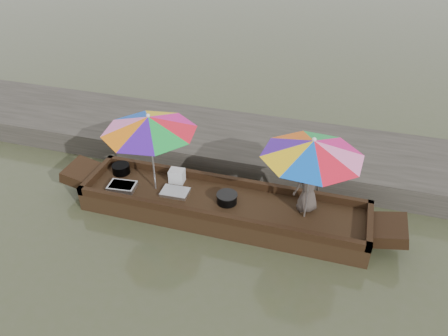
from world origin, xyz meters
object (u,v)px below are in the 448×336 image
(cooking_pot, at_px, (121,169))
(tray_scallop, at_px, (175,192))
(supply_bag, at_px, (177,176))
(tray_crayfish, at_px, (122,187))
(vendor, at_px, (308,186))
(charcoal_grill, at_px, (227,199))
(umbrella_stern, at_px, (309,179))
(umbrella_bow, at_px, (152,153))
(boat_hull, at_px, (222,209))

(cooking_pot, distance_m, tray_scallop, 1.32)
(tray_scallop, bearing_deg, supply_bag, 106.09)
(tray_crayfish, height_order, vendor, vendor)
(cooking_pot, relative_size, supply_bag, 1.22)
(charcoal_grill, height_order, supply_bag, supply_bag)
(tray_crayfish, height_order, umbrella_stern, umbrella_stern)
(tray_crayfish, bearing_deg, vendor, 6.47)
(charcoal_grill, distance_m, supply_bag, 1.15)
(tray_crayfish, height_order, tray_scallop, tray_crayfish)
(tray_scallop, bearing_deg, vendor, 5.81)
(tray_crayfish, bearing_deg, umbrella_bow, 16.74)
(boat_hull, distance_m, charcoal_grill, 0.27)
(tray_crayfish, distance_m, vendor, 3.42)
(tray_crayfish, relative_size, supply_bag, 1.79)
(umbrella_stern, bearing_deg, vendor, 92.32)
(supply_bag, bearing_deg, cooking_pot, -177.85)
(supply_bag, relative_size, umbrella_bow, 0.17)
(supply_bag, bearing_deg, umbrella_stern, -7.69)
(boat_hull, distance_m, umbrella_bow, 1.62)
(charcoal_grill, bearing_deg, umbrella_stern, 0.70)
(umbrella_bow, height_order, umbrella_stern, same)
(tray_crayfish, relative_size, tray_scallop, 1.00)
(supply_bag, height_order, vendor, vendor)
(cooking_pot, height_order, charcoal_grill, cooking_pot)
(cooking_pot, relative_size, umbrella_stern, 0.21)
(umbrella_bow, bearing_deg, charcoal_grill, -0.69)
(cooking_pot, height_order, umbrella_stern, umbrella_stern)
(charcoal_grill, bearing_deg, tray_scallop, -178.77)
(umbrella_bow, bearing_deg, tray_crayfish, -163.26)
(boat_hull, height_order, vendor, vendor)
(tray_scallop, bearing_deg, umbrella_stern, 0.92)
(supply_bag, distance_m, umbrella_stern, 2.58)
(tray_crayfish, height_order, supply_bag, supply_bag)
(charcoal_grill, xyz_separation_m, umbrella_stern, (1.38, 0.02, 0.69))
(tray_crayfish, bearing_deg, charcoal_grill, 4.68)
(tray_scallop, relative_size, vendor, 0.50)
(boat_hull, bearing_deg, cooking_pot, 172.38)
(boat_hull, xyz_separation_m, tray_scallop, (-0.90, -0.04, 0.21))
(supply_bag, relative_size, vendor, 0.28)
(boat_hull, xyz_separation_m, charcoal_grill, (0.09, -0.02, 0.26))
(charcoal_grill, distance_m, umbrella_bow, 1.56)
(boat_hull, height_order, umbrella_stern, umbrella_stern)
(cooking_pot, bearing_deg, vendor, -1.40)
(tray_scallop, height_order, charcoal_grill, charcoal_grill)
(boat_hull, bearing_deg, tray_scallop, -177.57)
(umbrella_bow, bearing_deg, tray_scallop, -5.35)
(tray_scallop, bearing_deg, charcoal_grill, 1.23)
(tray_crayfish, distance_m, supply_bag, 1.04)
(tray_scallop, bearing_deg, boat_hull, 2.43)
(cooking_pot, bearing_deg, boat_hull, -7.62)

